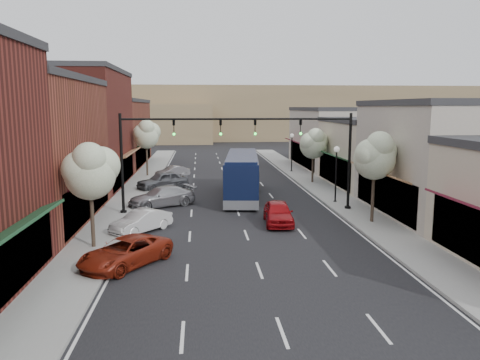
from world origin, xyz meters
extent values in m
plane|color=black|center=(0.00, 0.00, 0.00)|extent=(160.00, 160.00, 0.00)
cube|color=gray|center=(-8.40, 18.50, 0.07)|extent=(2.80, 73.00, 0.15)
cube|color=gray|center=(8.40, 18.50, 0.07)|extent=(2.80, 73.00, 0.15)
cube|color=gray|center=(-7.00, 18.50, 0.07)|extent=(0.25, 73.00, 0.17)
cube|color=gray|center=(7.00, 18.50, 0.07)|extent=(0.25, 73.00, 0.17)
cube|color=#194024|center=(-9.30, -8.00, 3.10)|extent=(1.07, 9.80, 0.49)
cube|color=brown|center=(-14.30, 6.00, 4.50)|extent=(9.00, 14.00, 9.00)
cube|color=#2D2D30|center=(-14.30, 6.00, 9.20)|extent=(9.20, 14.10, 0.40)
cube|color=black|center=(-10.10, 6.00, 1.60)|extent=(0.60, 11.90, 2.60)
cube|color=#571322|center=(-9.30, 6.00, 3.10)|extent=(1.07, 9.80, 0.49)
cube|color=maroon|center=(-14.30, 20.00, 5.25)|extent=(9.00, 14.00, 10.50)
cube|color=#2D2D30|center=(-14.30, 20.00, 10.70)|extent=(9.20, 14.10, 0.40)
cube|color=black|center=(-10.10, 20.00, 1.60)|extent=(0.60, 11.90, 2.60)
cube|color=#966A44|center=(-9.30, 20.00, 3.10)|extent=(1.07, 9.80, 0.49)
cube|color=brown|center=(-14.30, 36.00, 4.00)|extent=(9.00, 18.00, 8.00)
cube|color=#2D2D30|center=(-14.30, 36.00, 8.20)|extent=(9.20, 18.10, 0.40)
cube|color=black|center=(-10.10, 36.00, 1.60)|extent=(0.60, 15.30, 2.60)
cube|color=#194024|center=(-9.30, 36.00, 3.10)|extent=(1.07, 12.60, 0.49)
cube|color=#AEA295|center=(13.80, 6.00, 3.75)|extent=(8.00, 12.00, 7.50)
cube|color=#2D2D30|center=(13.80, 6.00, 7.70)|extent=(8.20, 12.10, 0.40)
cube|color=black|center=(10.10, 6.00, 1.60)|extent=(0.60, 10.20, 2.60)
cube|color=#966A44|center=(9.30, 6.00, 3.10)|extent=(1.07, 8.40, 0.49)
cube|color=#BFAF97|center=(13.80, 18.00, 3.00)|extent=(8.00, 12.00, 6.00)
cube|color=#2D2D30|center=(13.80, 18.00, 6.20)|extent=(8.20, 12.10, 0.40)
cube|color=black|center=(10.10, 18.00, 1.60)|extent=(0.60, 10.20, 2.60)
cube|color=#194024|center=(9.30, 18.00, 3.10)|extent=(1.07, 8.40, 0.49)
cube|color=#AEA295|center=(13.80, 32.00, 3.50)|extent=(8.00, 16.00, 7.00)
cube|color=#2D2D30|center=(13.80, 32.00, 7.20)|extent=(8.20, 16.10, 0.40)
cube|color=black|center=(10.10, 32.00, 1.60)|extent=(0.60, 13.60, 2.60)
cube|color=#571322|center=(9.30, 32.00, 3.10)|extent=(1.07, 11.20, 0.49)
cube|color=#7A6647|center=(0.00, 90.00, 6.00)|extent=(120.00, 30.00, 12.00)
cube|color=#7A6647|center=(-25.00, 78.00, 4.00)|extent=(50.00, 20.00, 8.00)
cylinder|color=black|center=(8.00, 8.00, 0.15)|extent=(0.44, 0.44, 0.30)
cylinder|color=black|center=(8.00, 8.00, 3.50)|extent=(0.20, 0.20, 7.00)
cylinder|color=black|center=(4.00, 8.00, 6.60)|extent=(8.00, 0.14, 0.14)
imported|color=black|center=(4.40, 8.00, 6.00)|extent=(0.18, 0.46, 1.10)
sphere|color=#19E533|center=(4.40, 7.88, 5.58)|extent=(0.18, 0.18, 0.18)
imported|color=black|center=(1.20, 8.00, 6.00)|extent=(0.18, 0.46, 1.10)
sphere|color=#19E533|center=(1.20, 7.88, 5.58)|extent=(0.18, 0.18, 0.18)
cylinder|color=black|center=(-8.00, 8.00, 0.15)|extent=(0.44, 0.44, 0.30)
cylinder|color=black|center=(-8.00, 8.00, 3.50)|extent=(0.20, 0.20, 7.00)
cylinder|color=black|center=(-4.00, 8.00, 6.60)|extent=(8.00, 0.14, 0.14)
imported|color=black|center=(-4.40, 8.00, 6.00)|extent=(0.18, 0.46, 1.10)
sphere|color=#19E533|center=(-4.40, 7.88, 5.58)|extent=(0.18, 0.18, 0.18)
imported|color=black|center=(-1.20, 8.00, 6.00)|extent=(0.18, 0.46, 1.10)
sphere|color=#19E533|center=(-1.20, 7.88, 5.58)|extent=(0.18, 0.18, 0.18)
cylinder|color=#47382B|center=(8.30, 4.00, 1.86)|extent=(0.20, 0.20, 3.71)
sphere|color=#A4BA8F|center=(8.30, 4.00, 4.18)|extent=(2.60, 2.60, 2.60)
sphere|color=#A4BA8F|center=(8.80, 4.30, 4.64)|extent=(2.00, 2.00, 2.00)
sphere|color=#A4BA8F|center=(7.90, 3.70, 4.52)|extent=(1.90, 1.90, 1.90)
sphere|color=#A4BA8F|center=(8.40, 3.50, 5.10)|extent=(1.70, 1.70, 1.70)
cylinder|color=#47382B|center=(8.30, 20.00, 1.66)|extent=(0.20, 0.20, 3.33)
sphere|color=#A4BA8F|center=(8.30, 20.00, 3.74)|extent=(2.60, 2.60, 2.60)
sphere|color=#A4BA8F|center=(8.80, 20.30, 4.16)|extent=(2.00, 2.00, 2.00)
sphere|color=#A4BA8F|center=(7.90, 19.70, 4.06)|extent=(1.90, 1.90, 1.90)
sphere|color=#A4BA8F|center=(8.40, 19.50, 4.58)|extent=(1.70, 1.70, 1.70)
cylinder|color=#47382B|center=(-8.30, 0.00, 1.76)|extent=(0.20, 0.20, 3.52)
sphere|color=#A4BA8F|center=(-8.30, 0.00, 3.96)|extent=(2.60, 2.60, 2.60)
sphere|color=#A4BA8F|center=(-7.80, 0.30, 4.40)|extent=(2.00, 2.00, 2.00)
sphere|color=#A4BA8F|center=(-8.70, -0.30, 4.29)|extent=(1.90, 1.90, 1.90)
sphere|color=#A4BA8F|center=(-8.20, -0.50, 4.84)|extent=(1.70, 1.70, 1.70)
cylinder|color=#47382B|center=(-8.30, 26.00, 1.92)|extent=(0.20, 0.20, 3.84)
sphere|color=#A4BA8F|center=(-8.30, 26.00, 4.32)|extent=(2.60, 2.60, 2.60)
sphere|color=#A4BA8F|center=(-7.80, 26.30, 4.80)|extent=(2.00, 2.00, 2.00)
sphere|color=#A4BA8F|center=(-8.70, 25.70, 4.68)|extent=(1.90, 1.90, 1.90)
sphere|color=#A4BA8F|center=(-8.20, 25.50, 5.28)|extent=(1.70, 1.70, 1.70)
cylinder|color=black|center=(7.80, 10.50, 0.10)|extent=(0.28, 0.28, 0.20)
cylinder|color=black|center=(7.80, 10.50, 2.00)|extent=(0.12, 0.12, 4.00)
sphere|color=white|center=(7.80, 10.50, 4.22)|extent=(0.44, 0.44, 0.44)
cylinder|color=black|center=(7.80, 28.00, 0.10)|extent=(0.28, 0.28, 0.20)
cylinder|color=black|center=(7.80, 28.00, 2.00)|extent=(0.12, 0.12, 4.00)
sphere|color=white|center=(7.80, 28.00, 4.22)|extent=(0.44, 0.44, 0.44)
cube|color=black|center=(0.80, 13.64, 1.93)|extent=(3.72, 11.88, 2.96)
cube|color=#595B60|center=(0.80, 13.64, 0.54)|extent=(3.74, 11.90, 0.68)
cube|color=black|center=(0.80, 13.64, 2.34)|extent=(3.68, 10.95, 1.07)
cube|color=black|center=(0.80, 13.64, 3.46)|extent=(3.47, 11.39, 0.24)
cube|color=black|center=(0.21, 7.88, 2.53)|extent=(2.02, 0.29, 1.17)
cylinder|color=black|center=(-0.76, 9.70, 0.51)|extent=(0.41, 1.04, 1.01)
cylinder|color=black|center=(1.52, 9.46, 0.51)|extent=(0.41, 1.04, 1.01)
cylinder|color=black|center=(0.04, 17.44, 0.51)|extent=(0.41, 1.04, 1.01)
cylinder|color=black|center=(2.32, 17.21, 0.51)|extent=(0.41, 1.04, 1.01)
cylinder|color=black|center=(-0.10, 16.09, 0.51)|extent=(0.41, 1.04, 1.01)
cylinder|color=black|center=(2.18, 15.85, 0.51)|extent=(0.41, 1.04, 1.01)
imported|color=maroon|center=(2.29, 4.44, 0.74)|extent=(2.04, 4.44, 1.48)
imported|color=maroon|center=(-6.20, -2.84, 0.67)|extent=(4.63, 5.19, 1.34)
imported|color=silver|center=(-6.20, 3.26, 0.65)|extent=(3.66, 3.91, 1.31)
imported|color=#9B9BA0|center=(-5.55, 10.54, 0.74)|extent=(5.48, 4.19, 1.48)
imported|color=#515358|center=(-6.06, 18.03, 0.80)|extent=(5.02, 4.10, 1.61)
imported|color=#9B9A9F|center=(-5.56, 25.11, 0.61)|extent=(3.77, 3.18, 1.22)
camera|label=1|loc=(-2.65, -24.40, 7.43)|focal=35.00mm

